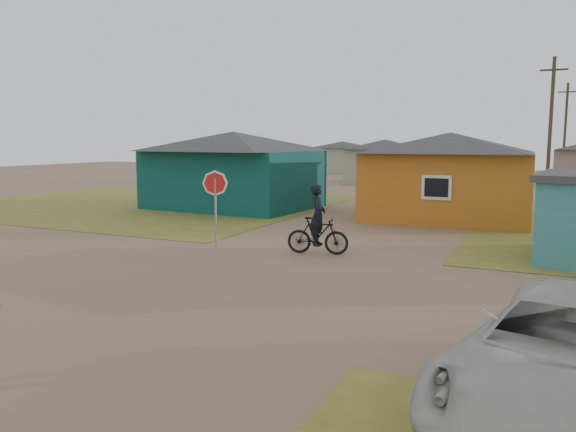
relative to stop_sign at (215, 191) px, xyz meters
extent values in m
plane|color=#84664C|center=(3.28, -3.49, -1.89)|extent=(120.00, 120.00, 0.00)
cube|color=olive|center=(-10.72, 9.51, -1.88)|extent=(20.00, 18.00, 0.00)
cube|color=#0A3C39|center=(-5.22, 10.01, -0.39)|extent=(8.40, 6.54, 3.00)
pyramid|color=#2F2F31|center=(-5.22, 10.01, 1.61)|extent=(8.93, 7.08, 1.00)
cube|color=#BB6A1C|center=(5.78, 10.51, -0.39)|extent=(7.21, 6.24, 3.00)
pyramid|color=#2F2F31|center=(5.78, 10.51, 1.56)|extent=(7.72, 6.76, 0.90)
cube|color=silver|center=(5.78, 7.48, -0.24)|extent=(1.20, 0.06, 1.00)
cube|color=black|center=(5.78, 7.45, -0.24)|extent=(0.95, 0.04, 0.75)
cube|color=#959E88|center=(-2.72, 30.51, -0.49)|extent=(6.49, 5.60, 2.80)
pyramid|color=#2F2F31|center=(-2.72, 30.51, 1.31)|extent=(7.04, 6.15, 0.80)
cube|color=#959E88|center=(-10.72, 42.51, -0.54)|extent=(5.75, 5.28, 2.70)
pyramid|color=#2F2F31|center=(-10.72, 42.51, 1.16)|extent=(6.28, 5.81, 0.70)
cylinder|color=#423928|center=(9.78, 18.51, 2.11)|extent=(0.20, 0.20, 8.00)
cube|color=#423928|center=(9.78, 18.51, 5.41)|extent=(1.40, 0.10, 0.10)
cylinder|color=#423928|center=(10.78, 34.51, 2.11)|extent=(0.20, 0.20, 8.00)
cube|color=#423928|center=(10.78, 34.51, 5.41)|extent=(1.40, 0.10, 0.10)
cylinder|color=gray|center=(0.00, 0.00, -0.73)|extent=(0.07, 0.07, 2.32)
imported|color=black|center=(3.43, 0.51, -1.30)|extent=(2.02, 0.91, 1.17)
imported|color=black|center=(3.43, 0.51, -0.65)|extent=(0.59, 0.78, 1.92)
imported|color=#B3B3AF|center=(10.37, -7.75, -1.10)|extent=(3.78, 6.13, 1.58)
camera|label=1|loc=(9.94, -15.58, 1.68)|focal=35.00mm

